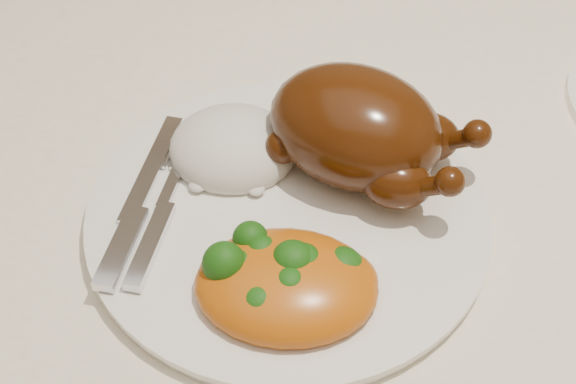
# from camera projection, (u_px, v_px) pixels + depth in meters

# --- Properties ---
(dining_table) EXTENTS (1.60, 0.90, 0.76)m
(dining_table) POSITION_uv_depth(u_px,v_px,m) (264.00, 252.00, 0.75)
(dining_table) COLOR brown
(dining_table) RESTS_ON floor
(tablecloth) EXTENTS (1.73, 1.03, 0.18)m
(tablecloth) POSITION_uv_depth(u_px,v_px,m) (263.00, 199.00, 0.70)
(tablecloth) COLOR white
(tablecloth) RESTS_ON dining_table
(dinner_plate) EXTENTS (0.35, 0.35, 0.01)m
(dinner_plate) POSITION_uv_depth(u_px,v_px,m) (288.00, 215.00, 0.63)
(dinner_plate) COLOR white
(dinner_plate) RESTS_ON tablecloth
(roast_chicken) EXTENTS (0.19, 0.15, 0.09)m
(roast_chicken) POSITION_uv_depth(u_px,v_px,m) (360.00, 129.00, 0.63)
(roast_chicken) COLOR #3F1B06
(roast_chicken) RESTS_ON dinner_plate
(rice_mound) EXTENTS (0.11, 0.10, 0.06)m
(rice_mound) POSITION_uv_depth(u_px,v_px,m) (233.00, 149.00, 0.66)
(rice_mound) COLOR silver
(rice_mound) RESTS_ON dinner_plate
(mac_and_cheese) EXTENTS (0.14, 0.11, 0.05)m
(mac_and_cheese) POSITION_uv_depth(u_px,v_px,m) (289.00, 282.00, 0.57)
(mac_and_cheese) COLOR #D45B0D
(mac_and_cheese) RESTS_ON dinner_plate
(cutlery) EXTENTS (0.04, 0.19, 0.01)m
(cutlery) POSITION_uv_depth(u_px,v_px,m) (145.00, 220.00, 0.62)
(cutlery) COLOR silver
(cutlery) RESTS_ON dinner_plate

